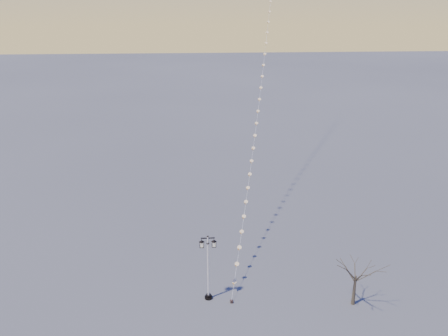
{
  "coord_description": "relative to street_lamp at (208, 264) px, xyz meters",
  "views": [
    {
      "loc": [
        -1.69,
        -26.32,
        18.76
      ],
      "look_at": [
        0.57,
        5.51,
        7.26
      ],
      "focal_mm": 37.87,
      "sensor_mm": 36.0,
      "label": 1
    }
  ],
  "objects": [
    {
      "name": "bare_tree",
      "position": [
        9.35,
        -1.28,
        0.09
      ],
      "size": [
        2.32,
        2.32,
        3.86
      ],
      "rotation": [
        0.0,
        0.0,
        0.4
      ],
      "color": "#443A2A",
      "rests_on": "ground"
    },
    {
      "name": "ground",
      "position": [
        0.84,
        -0.22,
        -2.58
      ],
      "size": [
        300.0,
        300.0,
        0.0
      ],
      "primitive_type": "plane",
      "color": "#505151",
      "rests_on": "ground"
    },
    {
      "name": "street_lamp",
      "position": [
        0.0,
        0.0,
        0.0
      ],
      "size": [
        1.18,
        0.52,
        4.67
      ],
      "rotation": [
        0.0,
        0.0,
        -0.01
      ],
      "color": "black",
      "rests_on": "ground"
    },
    {
      "name": "kite_train",
      "position": [
        6.23,
        19.96,
        11.54
      ],
      "size": [
        10.1,
        41.7,
        28.44
      ],
      "rotation": [
        0.0,
        0.0,
        -0.21
      ],
      "color": "black",
      "rests_on": "ground"
    }
  ]
}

